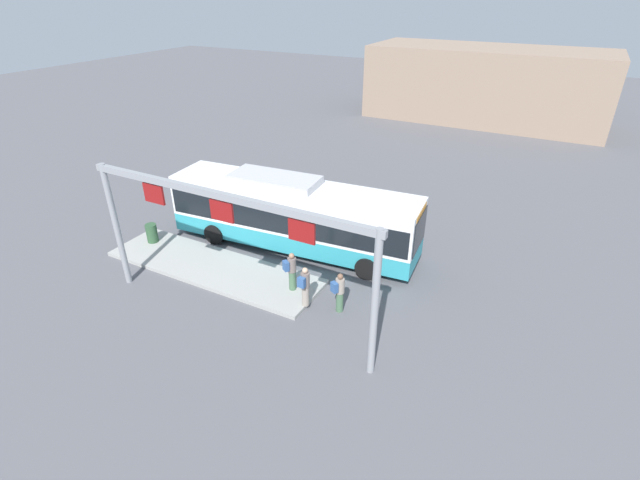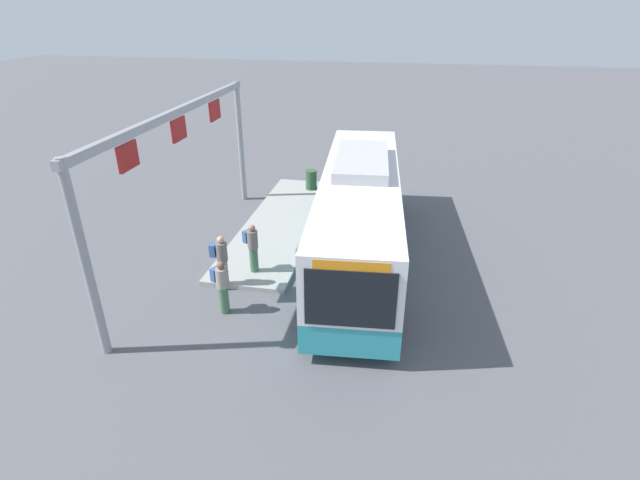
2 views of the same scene
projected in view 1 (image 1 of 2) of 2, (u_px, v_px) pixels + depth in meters
The scene contains 9 objects.
ground_plane at pixel (294, 247), 22.10m from camera, with size 120.00×120.00×0.00m, color #56565B.
platform_curb at pixel (213, 267), 20.36m from camera, with size 10.00×2.80×0.16m, color #9E9E99.
bus_main at pixel (293, 212), 21.22m from camera, with size 11.82×3.44×3.46m.
person_boarding at pixel (339, 292), 17.35m from camera, with size 0.52×0.60×1.67m.
person_waiting_near at pixel (305, 286), 17.40m from camera, with size 0.35×0.53×1.67m.
person_waiting_mid at pixel (291, 271), 18.33m from camera, with size 0.54×0.61×1.67m.
platform_sign_gantry at pixel (224, 229), 15.41m from camera, with size 11.33×0.24×5.20m.
station_building at pixel (486, 85), 41.25m from camera, with size 20.22×8.00×6.18m, color gray.
trash_bin at pixel (152, 233), 22.01m from camera, with size 0.52×0.52×0.90m, color #2D5133.
Camera 1 is at (10.11, -16.34, 11.00)m, focal length 26.07 mm.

